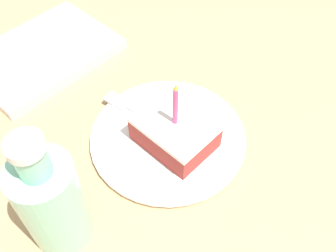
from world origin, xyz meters
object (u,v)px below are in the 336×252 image
(plate, at_px, (168,137))
(bottle, at_px, (51,201))
(fork, at_px, (143,116))
(cake_slice, at_px, (175,131))
(marble_board, at_px, (43,54))

(plate, bearing_deg, bottle, -179.07)
(plate, height_order, fork, fork)
(plate, bearing_deg, cake_slice, -95.03)
(plate, distance_m, marble_board, 0.32)
(fork, distance_m, bottle, 0.23)
(cake_slice, height_order, marble_board, cake_slice)
(cake_slice, height_order, fork, cake_slice)
(cake_slice, relative_size, bottle, 0.64)
(fork, xyz_separation_m, bottle, (-0.21, -0.06, 0.07))
(plate, distance_m, fork, 0.06)
(plate, relative_size, marble_board, 0.95)
(cake_slice, bearing_deg, bottle, 176.80)
(marble_board, bearing_deg, fork, -85.36)
(marble_board, bearing_deg, bottle, -120.86)
(fork, bearing_deg, bottle, -163.71)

